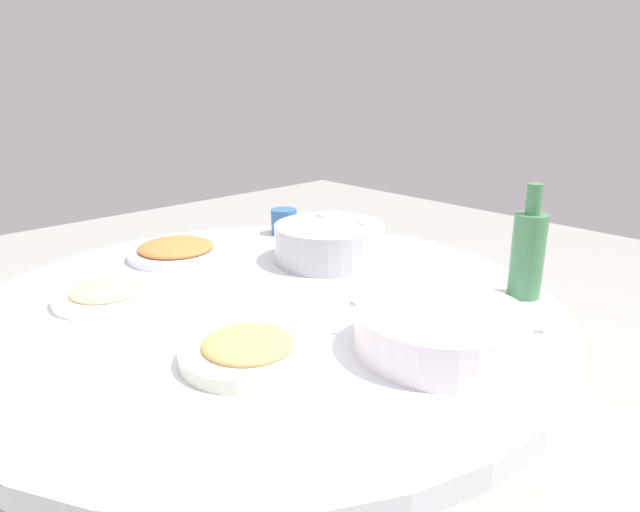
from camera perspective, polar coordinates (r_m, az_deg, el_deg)
The scene contains 8 objects.
round_dining_table at distance 1.23m, azimuth -5.35°, elevation -8.76°, with size 1.21×1.21×0.77m.
rice_bowl at distance 1.42m, azimuth 0.93°, elevation 1.42°, with size 0.27×0.27×0.10m.
soup_bowl at distance 0.99m, azimuth 11.93°, elevation -7.35°, with size 0.30×0.29×0.07m.
dish_tofu_braise at distance 1.50m, azimuth -14.15°, elevation 0.56°, with size 0.24×0.24×0.04m.
dish_shrimp at distance 0.95m, azimuth -7.18°, elevation -9.26°, with size 0.23×0.23×0.04m.
dish_noodles at distance 1.26m, azimuth -20.50°, elevation -3.58°, with size 0.21×0.21×0.04m.
green_bottle at distance 1.25m, azimuth 20.01°, elevation 0.35°, with size 0.07×0.07×0.24m.
tea_cup_near at distance 1.67m, azimuth -3.61°, elevation 3.45°, with size 0.07×0.07×0.07m, color #2F5D8E.
Camera 1 is at (-0.87, 0.67, 1.22)m, focal length 32.08 mm.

